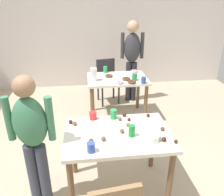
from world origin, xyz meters
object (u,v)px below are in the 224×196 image
dining_table_near (118,141)px  mixing_bowl (150,136)px  person_girl_near (32,134)px  pitcher_far (94,74)px  person_adult_far (132,54)px  dining_table_far (117,84)px  chair_far_table (107,78)px  soda_can (132,131)px

dining_table_near → mixing_bowl: size_ratio=5.83×
person_girl_near → mixing_bowl: size_ratio=7.64×
dining_table_near → pitcher_far: 1.62m
person_adult_far → pitcher_far: bearing=-135.5°
dining_table_near → dining_table_far: same height
mixing_bowl → pitcher_far: (-0.47, 1.75, 0.08)m
dining_table_near → mixing_bowl: 0.37m
person_girl_near → person_adult_far: size_ratio=0.89×
dining_table_far → person_girl_near: bearing=-120.8°
dining_table_far → mixing_bowl: (0.07, -1.84, 0.15)m
dining_table_far → person_adult_far: bearing=60.6°
person_girl_near → mixing_bowl: bearing=-2.9°
chair_far_table → person_adult_far: person_adult_far is taller
mixing_bowl → soda_can: bearing=155.5°
dining_table_near → pitcher_far: (-0.17, 1.60, 0.22)m
chair_far_table → mixing_bowl: bearing=-86.0°
dining_table_near → chair_far_table: 2.40m
person_adult_far → dining_table_near: bearing=-104.6°
dining_table_far → person_adult_far: (0.38, 0.68, 0.35)m
person_adult_far → pitcher_far: 1.11m
person_girl_near → soda_can: 0.96m
dining_table_far → person_girl_near: (-1.06, -1.78, 0.23)m
chair_far_table → pitcher_far: pitcher_far is taller
dining_table_near → person_girl_near: person_girl_near is taller
dining_table_near → person_adult_far: 2.47m
pitcher_far → soda_can: bearing=-79.8°
dining_table_near → pitcher_far: pitcher_far is taller
chair_far_table → person_adult_far: 0.69m
pitcher_far → mixing_bowl: bearing=-74.9°
chair_far_table → person_girl_near: bearing=-111.0°
person_girl_near → mixing_bowl: (1.13, -0.06, -0.08)m
dining_table_near → dining_table_far: (0.23, 1.69, -0.01)m
chair_far_table → mixing_bowl: size_ratio=4.61×
chair_far_table → mixing_bowl: 2.57m
soda_can → pitcher_far: bearing=100.2°
dining_table_near → person_adult_far: bearing=75.4°
dining_table_near → dining_table_far: bearing=82.1°
dining_table_near → person_adult_far: size_ratio=0.68×
mixing_bowl → soda_can: 0.19m
person_girl_near → soda_can: person_girl_near is taller
mixing_bowl → dining_table_near: bearing=153.5°
person_adult_far → soda_can: 2.50m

